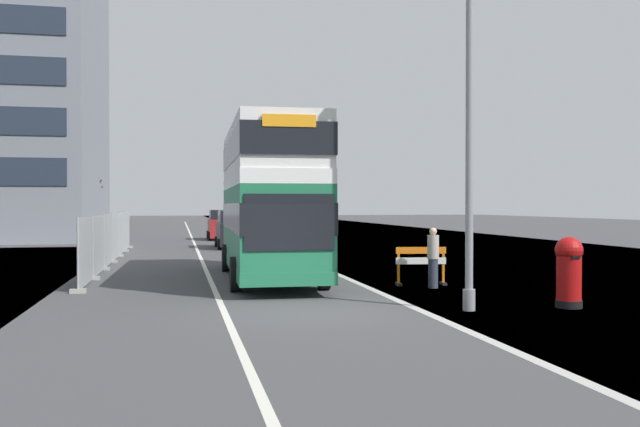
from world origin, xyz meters
TOP-DOWN VIEW (x-y plane):
  - ground at (0.60, 0.10)m, footprint 140.00×280.00m
  - double_decker_bus at (0.18, 7.02)m, footprint 3.02×10.34m
  - lamppost_foreground at (3.87, -0.66)m, footprint 0.29×0.70m
  - red_pillar_postbox at (6.41, -0.72)m, footprint 0.65×0.65m
  - roadworks_barrier at (4.53, 4.35)m, footprint 1.58×0.63m
  - construction_site_fence at (-5.49, 14.67)m, footprint 0.44×20.60m
  - car_oncoming_near at (0.37, 23.55)m, footprint 2.01×4.39m
  - car_receding_mid at (0.27, 33.03)m, footprint 2.00×3.90m
  - bare_tree_far_verge_mid at (-9.70, 40.17)m, footprint 2.36×2.97m
  - pedestrian_at_kerb at (4.63, 3.59)m, footprint 0.34×0.34m

SIDE VIEW (x-z plane):
  - ground at x=0.60m, z-range -0.10..0.00m
  - roadworks_barrier at x=4.53m, z-range 0.15..1.31m
  - pedestrian_at_kerb at x=4.63m, z-range 0.01..1.80m
  - red_pillar_postbox at x=6.41m, z-range 0.08..1.79m
  - car_receding_mid at x=0.27m, z-range -0.06..2.04m
  - car_oncoming_near at x=0.37m, z-range -0.06..2.07m
  - construction_site_fence at x=-5.49m, z-range -0.04..2.09m
  - double_decker_bus at x=0.18m, z-range 0.16..5.15m
  - bare_tree_far_verge_mid at x=-9.70m, z-range 0.19..5.24m
  - lamppost_foreground at x=3.87m, z-range -0.23..8.30m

